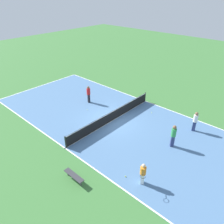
{
  "coord_description": "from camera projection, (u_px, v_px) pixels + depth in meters",
  "views": [
    {
      "loc": [
        12.02,
        10.93,
        10.31
      ],
      "look_at": [
        0.0,
        0.0,
        0.9
      ],
      "focal_mm": 35.0,
      "sensor_mm": 36.0,
      "label": 1
    }
  ],
  "objects": [
    {
      "name": "bench",
      "position": [
        74.0,
        176.0,
        13.15
      ],
      "size": [
        0.36,
        1.53,
        0.45
      ],
      "rotation": [
        0.0,
        0.0,
        1.57
      ],
      "color": "#333338",
      "rests_on": "ground_plane"
    },
    {
      "name": "player_coach_red",
      "position": [
        89.0,
        93.0,
        21.77
      ],
      "size": [
        0.47,
        0.47,
        1.76
      ],
      "rotation": [
        0.0,
        0.0,
        1.19
      ],
      "color": "black",
      "rests_on": "court_surface"
    },
    {
      "name": "tennis_ball_midcourt",
      "position": [
        87.0,
        110.0,
        20.83
      ],
      "size": [
        0.07,
        0.07,
        0.07
      ],
      "primitive_type": "sphere",
      "color": "#CCE033",
      "rests_on": "court_surface"
    },
    {
      "name": "player_far_white",
      "position": [
        195.0,
        120.0,
        17.42
      ],
      "size": [
        0.47,
        0.47,
        1.72
      ],
      "rotation": [
        0.0,
        0.0,
        5.1
      ],
      "color": "navy",
      "rests_on": "court_surface"
    },
    {
      "name": "player_center_orange",
      "position": [
        143.0,
        173.0,
        12.72
      ],
      "size": [
        0.97,
        0.78,
        1.5
      ],
      "rotation": [
        0.0,
        0.0,
        0.56
      ],
      "color": "white",
      "rests_on": "court_surface"
    },
    {
      "name": "player_far_green",
      "position": [
        173.0,
        134.0,
        15.66
      ],
      "size": [
        0.51,
        0.51,
        1.8
      ],
      "rotation": [
        0.0,
        0.0,
        5.44
      ],
      "color": "navy",
      "rests_on": "court_surface"
    },
    {
      "name": "court_surface",
      "position": [
        112.0,
        121.0,
        19.22
      ],
      "size": [
        10.3,
        23.08,
        0.02
      ],
      "color": "#4C729E",
      "rests_on": "ground_plane"
    },
    {
      "name": "tennis_net",
      "position": [
        112.0,
        116.0,
        18.96
      ],
      "size": [
        10.1,
        0.1,
        0.99
      ],
      "color": "black",
      "rests_on": "court_surface"
    },
    {
      "name": "tennis_ball_left_sideline",
      "position": [
        152.0,
        113.0,
        20.33
      ],
      "size": [
        0.07,
        0.07,
        0.07
      ],
      "primitive_type": "sphere",
      "color": "#CCE033",
      "rests_on": "court_surface"
    },
    {
      "name": "ground_plane",
      "position": [
        112.0,
        121.0,
        19.23
      ],
      "size": [
        80.0,
        80.0,
        0.0
      ],
      "primitive_type": "plane",
      "color": "#3D7538"
    },
    {
      "name": "tennis_ball_near_net",
      "position": [
        126.0,
        176.0,
        13.54
      ],
      "size": [
        0.07,
        0.07,
        0.07
      ],
      "primitive_type": "sphere",
      "color": "#CCE033",
      "rests_on": "court_surface"
    }
  ]
}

